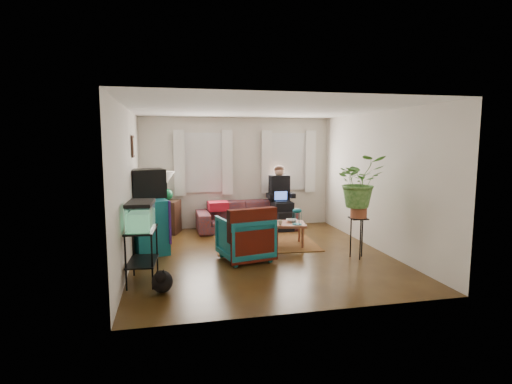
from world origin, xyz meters
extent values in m
cube|color=#4F2B14|center=(0.00, 0.00, 0.00)|extent=(4.50, 5.00, 0.01)
cube|color=white|center=(0.00, 0.00, 2.60)|extent=(4.50, 5.00, 0.01)
cube|color=silver|center=(0.00, 2.50, 1.30)|extent=(4.50, 0.01, 2.60)
cube|color=silver|center=(0.00, -2.50, 1.30)|extent=(4.50, 0.01, 2.60)
cube|color=silver|center=(-2.25, 0.00, 1.30)|extent=(0.01, 5.00, 2.60)
cube|color=silver|center=(2.25, 0.00, 1.30)|extent=(0.01, 5.00, 2.60)
cube|color=white|center=(-0.80, 2.48, 1.55)|extent=(1.08, 0.04, 1.38)
cube|color=white|center=(1.25, 2.48, 1.55)|extent=(1.08, 0.04, 1.38)
cube|color=white|center=(-0.80, 2.40, 1.55)|extent=(1.36, 0.06, 1.50)
cube|color=white|center=(1.25, 2.40, 1.55)|extent=(1.36, 0.06, 1.50)
cube|color=#3D2616|center=(-2.21, 0.85, 1.95)|extent=(0.04, 0.32, 0.40)
cube|color=brown|center=(0.27, 0.81, 0.01)|extent=(2.09, 1.71, 0.01)
imported|color=brown|center=(0.13, 2.05, 0.44)|extent=(2.28, 0.93, 0.89)
cube|color=#3E2A17|center=(-1.65, 2.14, 0.36)|extent=(0.63, 0.63, 0.73)
cube|color=#125F6E|center=(-1.99, 0.78, 0.50)|extent=(0.80, 1.21, 1.00)
cube|color=black|center=(-1.99, 0.89, 1.26)|extent=(0.72, 0.68, 0.53)
cube|color=black|center=(-2.00, -1.01, 0.40)|extent=(0.45, 0.74, 0.79)
cube|color=#7FD899|center=(-2.00, -1.01, 1.00)|extent=(0.40, 0.67, 0.42)
ellipsoid|color=black|center=(-1.72, -1.48, 0.19)|extent=(0.32, 0.46, 0.37)
imported|color=#116169|center=(-0.33, -0.21, 0.42)|extent=(0.97, 0.93, 0.84)
cube|color=#9E0A0A|center=(-0.26, -0.53, 0.60)|extent=(0.87, 0.38, 0.70)
cube|color=brown|center=(0.45, 0.57, 0.23)|extent=(1.19, 0.79, 0.45)
imported|color=white|center=(0.19, 0.51, 0.50)|extent=(0.14, 0.14, 0.10)
imported|color=beige|center=(0.47, 0.38, 0.50)|extent=(0.12, 0.12, 0.09)
imported|color=white|center=(0.77, 0.61, 0.48)|extent=(0.25, 0.25, 0.05)
cylinder|color=#B21414|center=(0.19, 0.77, 0.47)|extent=(0.40, 0.40, 0.04)
cube|color=black|center=(1.63, -0.54, 0.36)|extent=(0.33, 0.33, 0.72)
imported|color=#599947|center=(1.63, -0.54, 1.22)|extent=(0.88, 0.78, 0.91)
camera|label=1|loc=(-1.59, -6.85, 2.05)|focal=28.00mm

